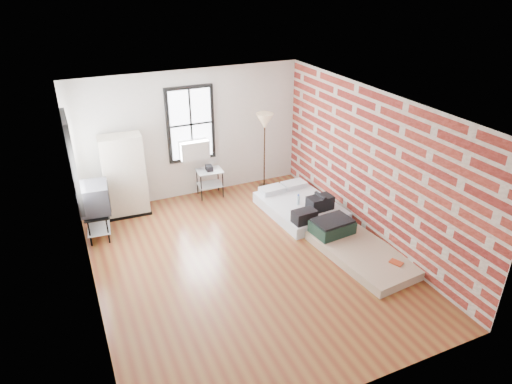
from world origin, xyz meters
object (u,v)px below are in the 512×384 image
wardrobe (125,176)px  tv_stand (95,200)px  floor_lamp (265,125)px  mattress_bare (355,247)px  mattress_main (301,206)px  side_table (210,175)px

wardrobe → tv_stand: bearing=-132.0°
floor_lamp → tv_stand: bearing=-169.9°
tv_stand → floor_lamp: bearing=15.9°
wardrobe → tv_stand: wardrobe is taller
tv_stand → wardrobe: bearing=51.0°
mattress_bare → wardrobe: wardrobe is taller
mattress_bare → mattress_main: bearing=89.8°
mattress_main → mattress_bare: 1.72m
mattress_main → tv_stand: 4.09m
mattress_main → wardrobe: size_ratio=1.09×
side_table → tv_stand: tv_stand is taller
mattress_main → wardrobe: (-3.29, 1.48, 0.70)m
mattress_main → tv_stand: (-3.96, 0.80, 0.62)m
mattress_main → side_table: size_ratio=2.54×
mattress_bare → side_table: side_table is taller
mattress_bare → tv_stand: size_ratio=1.96×
mattress_bare → tv_stand: tv_stand is taller
wardrobe → floor_lamp: floor_lamp is taller
side_table → mattress_main: bearing=-46.6°
wardrobe → side_table: bearing=5.1°
wardrobe → side_table: wardrobe is taller
mattress_main → floor_lamp: floor_lamp is taller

